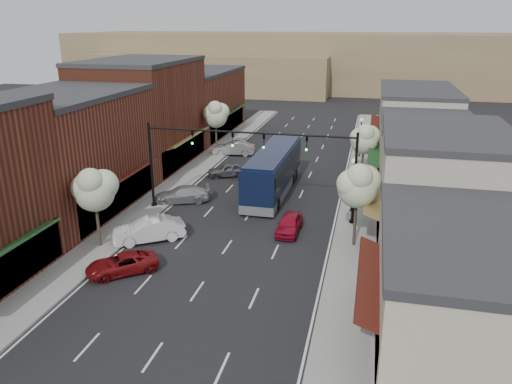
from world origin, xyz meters
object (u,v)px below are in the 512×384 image
Objects in this scene: tree_right_near at (358,184)px; tree_right_far at (365,138)px; lamp_post_near at (353,176)px; parked_car_c at (182,194)px; parked_car_e at (234,148)px; signal_mast_left at (179,154)px; red_hatchback at (289,224)px; tree_left_far at (216,114)px; lamp_post_far at (361,131)px; parked_car_a at (122,264)px; parked_car_b at (149,230)px; tree_left_near at (94,188)px; coach_bus at (273,171)px; signal_mast_right at (323,163)px; parked_car_d at (228,170)px.

tree_right_far is at bearing 90.00° from tree_right_near.
parked_car_c is at bearing -176.51° from lamp_post_near.
signal_mast_left is at bearing -5.06° from parked_car_e.
red_hatchback is 10.73m from parked_car_c.
signal_mast_left is 1.34× the size of tree_left_far.
lamp_post_far is at bearing 56.14° from signal_mast_left.
tree_right_far is 17.66m from tree_left_far.
parked_car_b is (-0.42, 4.70, 0.21)m from parked_car_a.
tree_left_near is at bearing -146.67° from lamp_post_near.
tree_right_near is 1.10× the size of tree_right_far.
coach_bus is at bearing 23.28° from parked_car_e.
red_hatchback is at bearing 45.21° from parked_car_c.
lamp_post_far is 0.35× the size of coach_bus.
tree_left_far is at bearing 160.13° from tree_right_far.
parked_car_c is (-11.82, 1.65, -3.94)m from signal_mast_right.
tree_left_far is 16.26m from lamp_post_far.
red_hatchback is at bearing -59.89° from tree_left_far.
red_hatchback is 9.92m from parked_car_b.
signal_mast_left is at bearing -81.65° from tree_left_far.
tree_right_far reaches higher than lamp_post_near.
parked_car_b is (0.06, -6.24, -3.81)m from signal_mast_left.
parked_car_b is at bearing -29.55° from parked_car_d.
signal_mast_right is 1.85× the size of lamp_post_near.
tree_right_near is 1.53× the size of red_hatchback.
red_hatchback is 22.69m from parked_car_e.
red_hatchback is (-4.69, -14.54, -3.33)m from tree_right_far.
signal_mast_right and signal_mast_left have the same top height.
lamp_post_near reaches higher than parked_car_e.
tree_left_far reaches higher than coach_bus.
tree_left_near is 1.21× the size of parked_car_c.
parked_car_b is at bearing -89.49° from signal_mast_left.
tree_left_far is at bearing 165.67° from parked_car_c.
lamp_post_near is 20.89m from parked_car_e.
red_hatchback is (-4.69, 1.46, -3.79)m from tree_right_near.
coach_bus is 2.98× the size of parked_car_a.
parked_car_c reaches higher than parked_car_d.
parked_car_e is (-0.63, 24.08, -0.03)m from parked_car_b.
lamp_post_far is (13.42, 20.00, -1.62)m from signal_mast_left.
lamp_post_far is 23.20m from parked_car_c.
signal_mast_right reaches higher than tree_left_far.
parked_car_d is at bearing 5.02° from parked_car_e.
tree_left_far is 1.54× the size of parked_car_d.
parked_car_a is (-10.76, -10.94, -4.03)m from signal_mast_right.
parked_car_e reaches higher than parked_car_a.
parked_car_b is 15.94m from parked_car_d.
parked_car_c is at bearing 150.46° from parked_car_b.
tree_right_far is 0.42× the size of coach_bus.
tree_left_near is 13.58m from red_hatchback.
parked_car_e is (-1.73, 8.18, 0.10)m from parked_car_d.
tree_right_far reaches higher than parked_car_e.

